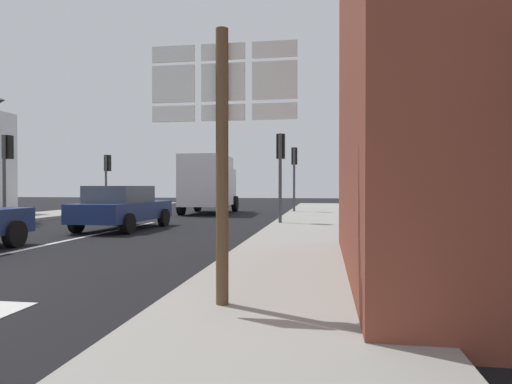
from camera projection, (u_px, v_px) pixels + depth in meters
ground_plane at (132, 227)px, 15.77m from camera, size 80.00×80.00×0.00m
sidewalk_right at (310, 234)px, 12.81m from camera, size 2.98×44.00×0.14m
lane_centre_stripe at (67, 240)px, 11.82m from camera, size 0.16×12.00×0.01m
sedan_far at (122, 207)px, 14.87m from camera, size 2.12×4.27×1.47m
delivery_truck at (209, 183)px, 23.69m from camera, size 2.65×5.08×3.05m
route_sign_post at (223, 137)px, 4.93m from camera, size 1.66×0.14×3.20m
traffic_light_far_right at (294, 165)px, 23.46m from camera, size 0.30×0.49×3.52m
traffic_light_near_right at (281, 158)px, 16.16m from camera, size 0.30×0.49×3.37m
traffic_light_far_left at (107, 170)px, 24.71m from camera, size 0.30×0.49×3.21m
traffic_light_near_left at (7, 158)px, 16.90m from camera, size 0.30×0.49×3.41m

